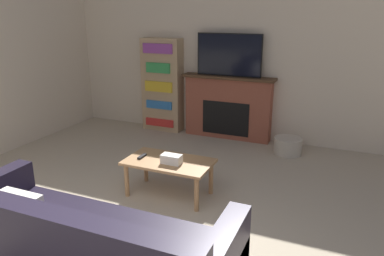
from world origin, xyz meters
The scene contains 8 objects.
wall_back centered at (0.00, 4.53, 1.35)m, with size 6.93×0.06×2.70m.
fireplace centered at (-0.17, 4.39, 0.51)m, with size 1.50×0.28×1.02m.
tv centered at (-0.17, 4.37, 1.35)m, with size 1.04×0.03×0.66m.
coffee_table centered at (-0.15, 2.19, 0.36)m, with size 0.96×0.55×0.42m.
tissue_box centered at (-0.08, 2.13, 0.47)m, with size 0.22×0.12×0.10m.
remote_control centered at (-0.47, 2.16, 0.43)m, with size 0.04×0.15×0.02m.
bookshelf centered at (-1.34, 4.36, 0.79)m, with size 0.69×0.29×1.57m.
storage_basket centered at (0.88, 4.02, 0.12)m, with size 0.40×0.40×0.24m.
Camera 1 is at (1.60, -1.24, 2.01)m, focal length 35.00 mm.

